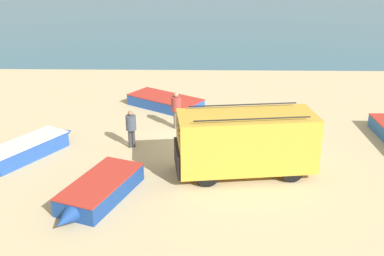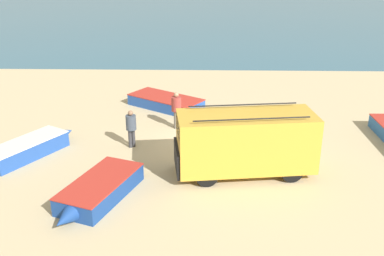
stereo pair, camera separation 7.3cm
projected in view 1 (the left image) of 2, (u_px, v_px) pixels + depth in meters
ground_plane at (217, 140)px, 19.53m from camera, size 200.00×200.00×0.00m
sea_water at (207, 3)px, 67.77m from camera, size 120.00×80.00×0.01m
parked_van at (245, 142)px, 16.21m from camera, size 5.21×2.53×2.44m
fishing_rowboat_0 at (30, 148)px, 17.98m from camera, size 2.89×3.96×0.66m
fishing_rowboat_2 at (99, 190)px, 14.84m from camera, size 2.57×4.10×0.63m
fishing_rowboat_3 at (167, 103)px, 23.35m from camera, size 4.53×3.56×0.58m
fisherman_0 at (176, 107)px, 20.47m from camera, size 0.45×0.45×1.72m
fisherman_1 at (131, 125)px, 18.49m from camera, size 0.42×0.42×1.61m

